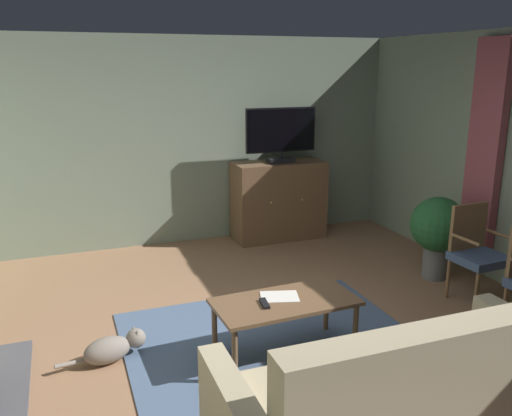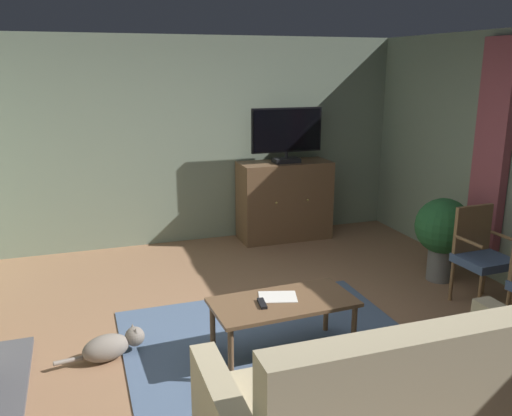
# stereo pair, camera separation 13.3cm
# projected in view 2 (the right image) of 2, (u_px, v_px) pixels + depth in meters

# --- Properties ---
(ground_plane) EXTENTS (6.21, 6.33, 0.04)m
(ground_plane) POSITION_uv_depth(u_px,v_px,m) (266.00, 343.00, 4.53)
(ground_plane) COLOR #936B4C
(wall_back) EXTENTS (6.21, 0.10, 2.63)m
(wall_back) POSITION_uv_depth(u_px,v_px,m) (190.00, 141.00, 6.85)
(wall_back) COLOR gray
(wall_back) RESTS_ON ground_plane
(curtain_panel_far) EXTENTS (0.10, 0.44, 2.21)m
(curtain_panel_far) POSITION_uv_depth(u_px,v_px,m) (492.00, 146.00, 5.58)
(curtain_panel_far) COLOR #A34C56
(rug_central) EXTENTS (2.40, 2.20, 0.01)m
(rug_central) POSITION_uv_depth(u_px,v_px,m) (276.00, 349.00, 4.38)
(rug_central) COLOR slate
(rug_central) RESTS_ON ground_plane
(tv_cabinet) EXTENTS (1.21, 0.55, 1.04)m
(tv_cabinet) POSITION_uv_depth(u_px,v_px,m) (284.00, 202.00, 7.11)
(tv_cabinet) COLOR #4A3523
(tv_cabinet) RESTS_ON ground_plane
(television) EXTENTS (0.95, 0.20, 0.71)m
(television) POSITION_uv_depth(u_px,v_px,m) (287.00, 134.00, 6.82)
(television) COLOR black
(television) RESTS_ON tv_cabinet
(coffee_table) EXTENTS (1.15, 0.60, 0.48)m
(coffee_table) POSITION_uv_depth(u_px,v_px,m) (283.00, 307.00, 4.19)
(coffee_table) COLOR brown
(coffee_table) RESTS_ON ground_plane
(tv_remote) EXTENTS (0.07, 0.18, 0.02)m
(tv_remote) POSITION_uv_depth(u_px,v_px,m) (262.00, 303.00, 4.10)
(tv_remote) COLOR black
(tv_remote) RESTS_ON coffee_table
(folded_newspaper) EXTENTS (0.35, 0.29, 0.01)m
(folded_newspaper) POSITION_uv_depth(u_px,v_px,m) (278.00, 297.00, 4.24)
(folded_newspaper) COLOR silver
(folded_newspaper) RESTS_ON coffee_table
(sofa_floral) EXTENTS (2.18, 0.93, 1.01)m
(sofa_floral) POSITION_uv_depth(u_px,v_px,m) (396.00, 411.00, 3.07)
(sofa_floral) COLOR tan
(sofa_floral) RESTS_ON ground_plane
(side_chair_mid_row) EXTENTS (0.49, 0.45, 0.95)m
(side_chair_mid_row) POSITION_uv_depth(u_px,v_px,m) (481.00, 253.00, 5.13)
(side_chair_mid_row) COLOR #42567A
(side_chair_mid_row) RESTS_ON ground_plane
(potted_plant_on_hearth_side) EXTENTS (0.60, 0.60, 0.91)m
(potted_plant_on_hearth_side) POSITION_uv_depth(u_px,v_px,m) (443.00, 230.00, 5.67)
(potted_plant_on_hearth_side) COLOR slate
(potted_plant_on_hearth_side) RESTS_ON ground_plane
(cat) EXTENTS (0.71, 0.29, 0.23)m
(cat) POSITION_uv_depth(u_px,v_px,m) (111.00, 346.00, 4.22)
(cat) COLOR gray
(cat) RESTS_ON ground_plane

